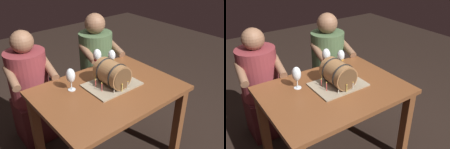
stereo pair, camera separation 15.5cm
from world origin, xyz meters
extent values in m
cube|color=brown|center=(0.00, 0.00, 0.73)|extent=(1.14, 0.84, 0.03)
cube|color=brown|center=(0.51, -0.36, 0.35)|extent=(0.07, 0.07, 0.71)
cube|color=brown|center=(-0.51, 0.36, 0.35)|extent=(0.07, 0.07, 0.71)
cube|color=brown|center=(0.51, 0.36, 0.35)|extent=(0.07, 0.07, 0.71)
cube|color=gray|center=(0.06, 0.03, 0.75)|extent=(0.43, 0.32, 0.01)
cylinder|color=olive|center=(0.06, 0.03, 0.86)|extent=(0.20, 0.26, 0.20)
cylinder|color=brown|center=(0.06, -0.11, 0.86)|extent=(0.18, 0.00, 0.18)
cylinder|color=brown|center=(0.06, 0.16, 0.86)|extent=(0.18, 0.00, 0.18)
torus|color=black|center=(0.06, -0.05, 0.86)|extent=(0.22, 0.01, 0.22)
torus|color=black|center=(0.06, 0.10, 0.86)|extent=(0.22, 0.01, 0.22)
cylinder|color=#EAD666|center=(0.20, 0.02, 0.78)|extent=(0.01, 0.01, 0.05)
sphere|color=#F9C64C|center=(0.20, 0.02, 0.82)|extent=(0.01, 0.01, 0.01)
cylinder|color=#EAD666|center=(0.17, 0.11, 0.79)|extent=(0.01, 0.01, 0.07)
sphere|color=#F9C64C|center=(0.17, 0.11, 0.83)|extent=(0.01, 0.01, 0.01)
cylinder|color=#D64C47|center=(0.12, 0.15, 0.79)|extent=(0.01, 0.01, 0.06)
sphere|color=#F9C64C|center=(0.12, 0.15, 0.82)|extent=(0.01, 0.01, 0.01)
cylinder|color=silver|center=(0.04, 0.17, 0.78)|extent=(0.01, 0.01, 0.05)
sphere|color=#F9C64C|center=(0.04, 0.17, 0.81)|extent=(0.01, 0.01, 0.01)
cylinder|color=#EAD666|center=(-0.03, 0.14, 0.79)|extent=(0.01, 0.01, 0.06)
sphere|color=#F9C64C|center=(-0.03, 0.14, 0.82)|extent=(0.01, 0.01, 0.01)
cylinder|color=#D64C47|center=(-0.07, 0.07, 0.79)|extent=(0.01, 0.01, 0.06)
sphere|color=#F9C64C|center=(-0.07, 0.07, 0.82)|extent=(0.01, 0.01, 0.01)
cylinder|color=#D64C47|center=(-0.08, -0.01, 0.79)|extent=(0.01, 0.01, 0.07)
sphere|color=#F9C64C|center=(-0.08, -0.01, 0.83)|extent=(0.01, 0.01, 0.01)
cylinder|color=silver|center=(-0.02, -0.09, 0.78)|extent=(0.01, 0.01, 0.05)
sphere|color=#F9C64C|center=(-0.02, -0.09, 0.82)|extent=(0.01, 0.01, 0.01)
cylinder|color=#EAD666|center=(0.04, -0.12, 0.79)|extent=(0.01, 0.01, 0.06)
sphere|color=#F9C64C|center=(0.04, -0.12, 0.82)|extent=(0.01, 0.01, 0.01)
cylinder|color=silver|center=(0.11, -0.11, 0.78)|extent=(0.01, 0.01, 0.06)
sphere|color=#F9C64C|center=(0.11, -0.11, 0.82)|extent=(0.01, 0.01, 0.01)
cylinder|color=silver|center=(0.17, -0.06, 0.78)|extent=(0.01, 0.01, 0.05)
sphere|color=#F9C64C|center=(0.17, -0.06, 0.81)|extent=(0.01, 0.01, 0.01)
cylinder|color=white|center=(-0.24, 0.18, 0.75)|extent=(0.06, 0.06, 0.00)
cylinder|color=white|center=(-0.24, 0.18, 0.78)|extent=(0.01, 0.01, 0.07)
ellipsoid|color=white|center=(-0.24, 0.18, 0.87)|extent=(0.07, 0.07, 0.12)
cylinder|color=white|center=(0.15, 0.34, 0.75)|extent=(0.06, 0.06, 0.00)
cylinder|color=white|center=(0.15, 0.34, 0.79)|extent=(0.01, 0.01, 0.08)
ellipsoid|color=white|center=(0.15, 0.34, 0.89)|extent=(0.08, 0.08, 0.11)
cylinder|color=maroon|center=(0.15, 0.34, 0.86)|extent=(0.06, 0.06, 0.04)
cylinder|color=white|center=(0.27, 0.28, 0.75)|extent=(0.07, 0.07, 0.00)
cylinder|color=white|center=(0.27, 0.28, 0.78)|extent=(0.01, 0.01, 0.07)
ellipsoid|color=white|center=(0.27, 0.28, 0.87)|extent=(0.07, 0.07, 0.11)
cylinder|color=#C6842D|center=(0.27, 0.28, 0.84)|extent=(0.06, 0.06, 0.04)
cube|color=#4C1B1E|center=(-0.39, 0.70, 0.23)|extent=(0.34, 0.32, 0.45)
cylinder|color=maroon|center=(-0.39, 0.70, 0.70)|extent=(0.40, 0.40, 0.50)
sphere|color=brown|center=(-0.39, 0.70, 1.04)|extent=(0.20, 0.20, 0.20)
cylinder|color=brown|center=(-0.24, 0.54, 0.80)|extent=(0.10, 0.31, 0.14)
cylinder|color=brown|center=(-0.57, 0.58, 0.80)|extent=(0.10, 0.31, 0.14)
cube|color=#2A3A24|center=(0.39, 0.70, 0.23)|extent=(0.34, 0.32, 0.45)
cylinder|color=#47603D|center=(0.39, 0.70, 0.70)|extent=(0.41, 0.41, 0.51)
sphere|color=brown|center=(0.39, 0.70, 1.06)|extent=(0.22, 0.22, 0.22)
cylinder|color=brown|center=(0.53, 0.54, 0.81)|extent=(0.11, 0.32, 0.14)
cylinder|color=brown|center=(0.21, 0.59, 0.81)|extent=(0.11, 0.32, 0.14)
camera|label=1|loc=(-1.07, -1.31, 1.77)|focal=39.12mm
camera|label=2|loc=(-0.95, -1.41, 1.77)|focal=39.12mm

